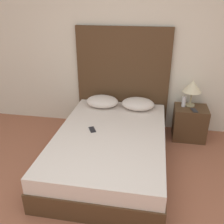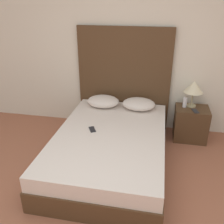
% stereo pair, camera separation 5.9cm
% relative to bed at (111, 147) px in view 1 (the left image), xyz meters
% --- Properties ---
extents(wall_back, '(10.00, 0.06, 2.70)m').
position_rel_bed_xyz_m(wall_back, '(0.02, 1.17, 1.13)').
color(wall_back, silver).
rests_on(wall_back, ground_plane).
extents(bed, '(1.43, 2.15, 0.45)m').
position_rel_bed_xyz_m(bed, '(0.00, 0.00, 0.00)').
color(bed, '#4C331E').
rests_on(bed, ground_plane).
extents(headboard, '(1.50, 0.05, 1.67)m').
position_rel_bed_xyz_m(headboard, '(0.00, 1.10, 0.61)').
color(headboard, '#4C331E').
rests_on(headboard, ground_plane).
extents(pillow_left, '(0.51, 0.40, 0.17)m').
position_rel_bed_xyz_m(pillow_left, '(-0.29, 0.82, 0.31)').
color(pillow_left, silver).
rests_on(pillow_left, bed).
extents(pillow_right, '(0.51, 0.40, 0.17)m').
position_rel_bed_xyz_m(pillow_right, '(0.29, 0.82, 0.31)').
color(pillow_right, silver).
rests_on(pillow_right, bed).
extents(phone_on_bed, '(0.13, 0.17, 0.01)m').
position_rel_bed_xyz_m(phone_on_bed, '(-0.25, 0.03, 0.23)').
color(phone_on_bed, '#232328').
rests_on(phone_on_bed, bed).
extents(nightstand, '(0.50, 0.40, 0.52)m').
position_rel_bed_xyz_m(nightstand, '(1.11, 0.85, 0.04)').
color(nightstand, '#4C331E').
rests_on(nightstand, ground_plane).
extents(table_lamp, '(0.29, 0.29, 0.40)m').
position_rel_bed_xyz_m(table_lamp, '(1.09, 0.93, 0.61)').
color(table_lamp, tan).
rests_on(table_lamp, nightstand).
extents(phone_on_nightstand, '(0.11, 0.16, 0.01)m').
position_rel_bed_xyz_m(phone_on_nightstand, '(1.13, 0.75, 0.30)').
color(phone_on_nightstand, '#232328').
rests_on(phone_on_nightstand, nightstand).
extents(toiletry_bottle, '(0.06, 0.06, 0.16)m').
position_rel_bed_xyz_m(toiletry_bottle, '(0.98, 0.88, 0.38)').
color(toiletry_bottle, silver).
rests_on(toiletry_bottle, nightstand).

